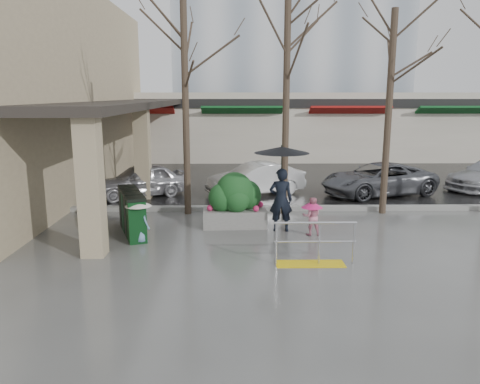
{
  "coord_description": "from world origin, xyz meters",
  "views": [
    {
      "loc": [
        -0.48,
        -11.51,
        3.88
      ],
      "look_at": [
        -0.31,
        0.85,
        1.3
      ],
      "focal_mm": 35.0,
      "sensor_mm": 36.0,
      "label": 1
    }
  ],
  "objects_px": {
    "child_blue": "(139,216)",
    "car_a": "(140,181)",
    "tree_mideast": "(392,63)",
    "woman": "(281,178)",
    "handrail": "(313,249)",
    "car_b": "(256,179)",
    "car_c": "(378,179)",
    "child_pink": "(312,214)",
    "tree_west": "(184,55)",
    "news_boxes": "(132,212)",
    "tree_midwest": "(287,50)",
    "planter": "(235,200)"
  },
  "relations": [
    {
      "from": "tree_west",
      "to": "car_a",
      "type": "bearing_deg",
      "value": 127.93
    },
    {
      "from": "tree_midwest",
      "to": "woman",
      "type": "distance_m",
      "value": 4.21
    },
    {
      "from": "tree_mideast",
      "to": "tree_midwest",
      "type": "bearing_deg",
      "value": 180.0
    },
    {
      "from": "car_b",
      "to": "car_c",
      "type": "relative_size",
      "value": 0.84
    },
    {
      "from": "tree_mideast",
      "to": "child_blue",
      "type": "relative_size",
      "value": 5.31
    },
    {
      "from": "child_blue",
      "to": "car_a",
      "type": "xyz_separation_m",
      "value": [
        -1.1,
        5.79,
        -0.1
      ]
    },
    {
      "from": "tree_west",
      "to": "tree_midwest",
      "type": "relative_size",
      "value": 0.97
    },
    {
      "from": "tree_midwest",
      "to": "car_c",
      "type": "height_order",
      "value": "tree_midwest"
    },
    {
      "from": "car_b",
      "to": "planter",
      "type": "bearing_deg",
      "value": -33.18
    },
    {
      "from": "tree_west",
      "to": "news_boxes",
      "type": "xyz_separation_m",
      "value": [
        -1.36,
        -2.26,
        -4.47
      ]
    },
    {
      "from": "tree_west",
      "to": "tree_midwest",
      "type": "xyz_separation_m",
      "value": [
        3.2,
        0.0,
        0.15
      ]
    },
    {
      "from": "news_boxes",
      "to": "car_a",
      "type": "distance_m",
      "value": 5.01
    },
    {
      "from": "woman",
      "to": "child_blue",
      "type": "relative_size",
      "value": 2.04
    },
    {
      "from": "child_blue",
      "to": "planter",
      "type": "bearing_deg",
      "value": -114.95
    },
    {
      "from": "child_blue",
      "to": "car_a",
      "type": "height_order",
      "value": "car_a"
    },
    {
      "from": "tree_west",
      "to": "woman",
      "type": "height_order",
      "value": "tree_west"
    },
    {
      "from": "planter",
      "to": "car_b",
      "type": "xyz_separation_m",
      "value": [
        0.84,
        4.5,
        -0.15
      ]
    },
    {
      "from": "handrail",
      "to": "child_pink",
      "type": "bearing_deg",
      "value": 81.51
    },
    {
      "from": "planter",
      "to": "car_a",
      "type": "distance_m",
      "value": 5.57
    },
    {
      "from": "news_boxes",
      "to": "car_a",
      "type": "relative_size",
      "value": 0.61
    },
    {
      "from": "tree_midwest",
      "to": "news_boxes",
      "type": "relative_size",
      "value": 3.12
    },
    {
      "from": "tree_midwest",
      "to": "car_b",
      "type": "xyz_separation_m",
      "value": [
        -0.8,
        2.99,
        -4.6
      ]
    },
    {
      "from": "woman",
      "to": "child_pink",
      "type": "distance_m",
      "value": 1.33
    },
    {
      "from": "child_blue",
      "to": "car_a",
      "type": "distance_m",
      "value": 5.89
    },
    {
      "from": "child_blue",
      "to": "car_c",
      "type": "relative_size",
      "value": 0.27
    },
    {
      "from": "handrail",
      "to": "tree_mideast",
      "type": "bearing_deg",
      "value": 56.81
    },
    {
      "from": "tree_west",
      "to": "planter",
      "type": "xyz_separation_m",
      "value": [
        1.56,
        -1.51,
        -4.3
      ]
    },
    {
      "from": "car_a",
      "to": "tree_midwest",
      "type": "bearing_deg",
      "value": 36.69
    },
    {
      "from": "car_a",
      "to": "car_b",
      "type": "distance_m",
      "value": 4.51
    },
    {
      "from": "handrail",
      "to": "car_b",
      "type": "xyz_separation_m",
      "value": [
        -0.96,
        7.79,
        0.25
      ]
    },
    {
      "from": "tree_west",
      "to": "car_b",
      "type": "distance_m",
      "value": 5.88
    },
    {
      "from": "woman",
      "to": "planter",
      "type": "distance_m",
      "value": 1.63
    },
    {
      "from": "tree_midwest",
      "to": "child_pink",
      "type": "distance_m",
      "value": 5.26
    },
    {
      "from": "car_c",
      "to": "news_boxes",
      "type": "bearing_deg",
      "value": -77.28
    },
    {
      "from": "car_c",
      "to": "child_pink",
      "type": "bearing_deg",
      "value": -51.39
    },
    {
      "from": "news_boxes",
      "to": "planter",
      "type": "bearing_deg",
      "value": -5.68
    },
    {
      "from": "woman",
      "to": "tree_midwest",
      "type": "bearing_deg",
      "value": -96.72
    },
    {
      "from": "tree_west",
      "to": "car_b",
      "type": "height_order",
      "value": "tree_west"
    },
    {
      "from": "child_blue",
      "to": "news_boxes",
      "type": "xyz_separation_m",
      "value": [
        -0.36,
        0.84,
        -0.11
      ]
    },
    {
      "from": "tree_midwest",
      "to": "car_c",
      "type": "bearing_deg",
      "value": 35.57
    },
    {
      "from": "car_a",
      "to": "tree_mideast",
      "type": "bearing_deg",
      "value": 46.25
    },
    {
      "from": "handrail",
      "to": "news_boxes",
      "type": "distance_m",
      "value": 5.37
    },
    {
      "from": "child_pink",
      "to": "car_a",
      "type": "relative_size",
      "value": 0.29
    },
    {
      "from": "car_c",
      "to": "child_blue",
      "type": "bearing_deg",
      "value": -72.17
    },
    {
      "from": "car_b",
      "to": "car_c",
      "type": "distance_m",
      "value": 4.8
    },
    {
      "from": "tree_mideast",
      "to": "woman",
      "type": "relative_size",
      "value": 2.6
    },
    {
      "from": "car_a",
      "to": "car_b",
      "type": "height_order",
      "value": "same"
    },
    {
      "from": "tree_mideast",
      "to": "car_a",
      "type": "distance_m",
      "value": 9.96
    },
    {
      "from": "woman",
      "to": "car_c",
      "type": "distance_m",
      "value": 6.62
    },
    {
      "from": "tree_west",
      "to": "car_a",
      "type": "relative_size",
      "value": 1.84
    }
  ]
}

